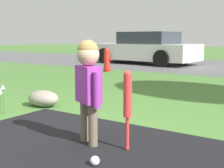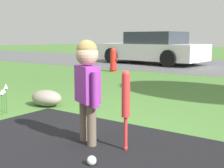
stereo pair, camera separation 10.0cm
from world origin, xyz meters
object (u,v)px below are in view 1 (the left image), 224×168
(child, at_px, (88,77))
(fire_hydrant, at_px, (107,60))
(parked_car, at_px, (145,49))
(baseball_bat, at_px, (128,99))
(sports_ball, at_px, (95,161))

(child, height_order, fire_hydrant, child)
(parked_car, bearing_deg, fire_hydrant, 101.87)
(baseball_bat, relative_size, sports_ball, 9.29)
(child, height_order, baseball_bat, child)
(baseball_bat, bearing_deg, sports_ball, -94.76)
(fire_hydrant, bearing_deg, baseball_bat, -53.59)
(child, xyz_separation_m, sports_ball, (0.36, -0.39, -0.61))
(child, xyz_separation_m, baseball_bat, (0.40, 0.05, -0.17))
(baseball_bat, height_order, fire_hydrant, baseball_bat)
(child, relative_size, parked_car, 0.24)
(sports_ball, distance_m, fire_hydrant, 6.84)
(fire_hydrant, bearing_deg, child, -56.80)
(baseball_bat, distance_m, fire_hydrant, 6.50)
(child, bearing_deg, sports_ball, -21.53)
(sports_ball, height_order, parked_car, parked_car)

